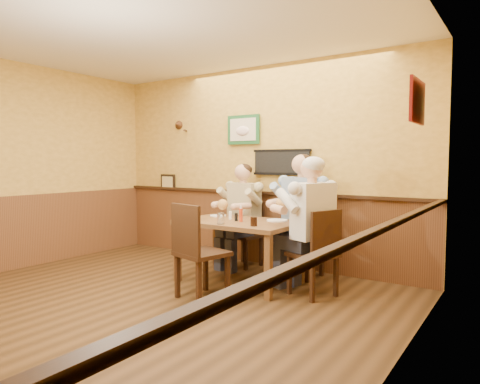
% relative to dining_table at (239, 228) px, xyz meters
% --- Properties ---
extents(room, '(5.02, 5.03, 2.81)m').
position_rel_dining_table_xyz_m(room, '(-0.24, -1.32, 1.03)').
color(room, '#352210').
rests_on(room, ground).
extents(dining_table, '(1.40, 0.90, 0.75)m').
position_rel_dining_table_xyz_m(dining_table, '(0.00, 0.00, 0.00)').
color(dining_table, brown).
rests_on(dining_table, ground).
extents(chair_back_left, '(0.46, 0.46, 0.90)m').
position_rel_dining_table_xyz_m(chair_back_left, '(-0.39, 0.71, -0.21)').
color(chair_back_left, '#331E10').
rests_on(chair_back_left, ground).
extents(chair_back_right, '(0.48, 0.48, 0.97)m').
position_rel_dining_table_xyz_m(chair_back_right, '(0.53, 0.65, -0.17)').
color(chair_back_right, '#331E10').
rests_on(chair_back_right, ground).
extents(chair_right_end, '(0.56, 0.56, 0.95)m').
position_rel_dining_table_xyz_m(chair_right_end, '(0.95, 0.03, -0.18)').
color(chair_right_end, '#331E10').
rests_on(chair_right_end, ground).
extents(chair_near_side, '(0.57, 0.57, 1.02)m').
position_rel_dining_table_xyz_m(chair_near_side, '(0.02, -0.72, -0.15)').
color(chair_near_side, '#331E10').
rests_on(chair_near_side, ground).
extents(diner_tan_shirt, '(0.66, 0.66, 1.28)m').
position_rel_dining_table_xyz_m(diner_tan_shirt, '(-0.39, 0.71, -0.02)').
color(diner_tan_shirt, '#C4B587').
rests_on(diner_tan_shirt, ground).
extents(diner_blue_polo, '(0.69, 0.69, 1.39)m').
position_rel_dining_table_xyz_m(diner_blue_polo, '(0.53, 0.65, 0.04)').
color(diner_blue_polo, '#7B96B9').
rests_on(diner_blue_polo, ground).
extents(diner_white_elder, '(0.81, 0.81, 1.36)m').
position_rel_dining_table_xyz_m(diner_white_elder, '(0.95, 0.03, 0.02)').
color(diner_white_elder, silver).
rests_on(diner_white_elder, ground).
extents(water_glass_left, '(0.10, 0.10, 0.12)m').
position_rel_dining_table_xyz_m(water_glass_left, '(-0.43, -0.26, 0.15)').
color(water_glass_left, silver).
rests_on(water_glass_left, dining_table).
extents(water_glass_mid, '(0.09, 0.09, 0.13)m').
position_rel_dining_table_xyz_m(water_glass_mid, '(-0.01, -0.34, 0.16)').
color(water_glass_mid, white).
rests_on(water_glass_mid, dining_table).
extents(cola_tumbler, '(0.08, 0.08, 0.10)m').
position_rel_dining_table_xyz_m(cola_tumbler, '(0.38, -0.27, 0.14)').
color(cola_tumbler, black).
rests_on(cola_tumbler, dining_table).
extents(hot_sauce_bottle, '(0.04, 0.04, 0.17)m').
position_rel_dining_table_xyz_m(hot_sauce_bottle, '(0.07, -0.06, 0.18)').
color(hot_sauce_bottle, red).
rests_on(hot_sauce_bottle, dining_table).
extents(salt_shaker, '(0.05, 0.05, 0.10)m').
position_rel_dining_table_xyz_m(salt_shaker, '(-0.16, 0.04, 0.14)').
color(salt_shaker, white).
rests_on(salt_shaker, dining_table).
extents(pepper_shaker, '(0.04, 0.04, 0.10)m').
position_rel_dining_table_xyz_m(pepper_shaker, '(-0.01, -0.05, 0.14)').
color(pepper_shaker, black).
rests_on(pepper_shaker, dining_table).
extents(plate_far_left, '(0.25, 0.25, 0.01)m').
position_rel_dining_table_xyz_m(plate_far_left, '(-0.46, 0.20, 0.10)').
color(plate_far_left, white).
rests_on(plate_far_left, dining_table).
extents(plate_far_right, '(0.31, 0.31, 0.02)m').
position_rel_dining_table_xyz_m(plate_far_right, '(0.39, 0.23, 0.10)').
color(plate_far_right, white).
rests_on(plate_far_right, dining_table).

